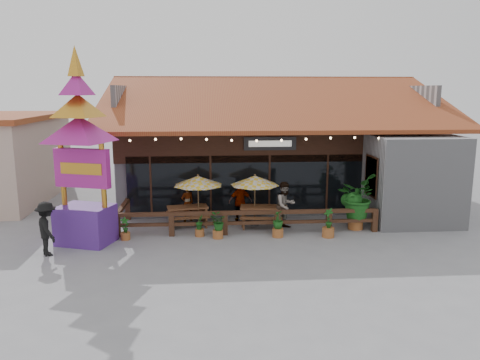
{
  "coord_description": "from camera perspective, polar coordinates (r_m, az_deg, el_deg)",
  "views": [
    {
      "loc": [
        -3.16,
        -17.52,
        5.41
      ],
      "look_at": [
        -1.78,
        1.5,
        1.72
      ],
      "focal_mm": 35.0,
      "sensor_mm": 36.0,
      "label": 1
    }
  ],
  "objects": [
    {
      "name": "planter_e",
      "position": [
        17.77,
        10.73,
        -5.41
      ],
      "size": [
        0.45,
        0.47,
        1.1
      ],
      "color": "#9B582A",
      "rests_on": "ground"
    },
    {
      "name": "umbrella_left",
      "position": [
        18.67,
        -5.14,
        -0.12
      ],
      "size": [
        2.53,
        2.53,
        2.11
      ],
      "color": "brown",
      "rests_on": "ground"
    },
    {
      "name": "picnic_table_right",
      "position": [
        18.9,
        2.59,
        -3.99
      ],
      "size": [
        1.82,
        1.62,
        0.8
      ],
      "color": "brown",
      "rests_on": "ground"
    },
    {
      "name": "planter_d",
      "position": [
        17.52,
        4.65,
        -5.4
      ],
      "size": [
        0.53,
        0.53,
        1.01
      ],
      "color": "#9B582A",
      "rests_on": "ground"
    },
    {
      "name": "pedestrian",
      "position": [
        16.75,
        -22.49,
        -5.5
      ],
      "size": [
        1.21,
        1.35,
        1.82
      ],
      "primitive_type": "imported",
      "rotation": [
        0.0,
        0.0,
        2.15
      ],
      "color": "black",
      "rests_on": "ground"
    },
    {
      "name": "tropical_plant",
      "position": [
        18.83,
        14.05,
        -2.12
      ],
      "size": [
        1.96,
        2.05,
        2.2
      ],
      "color": "#9B582A",
      "rests_on": "ground"
    },
    {
      "name": "picnic_table_left",
      "position": [
        19.08,
        -6.4,
        -3.96
      ],
      "size": [
        1.82,
        1.64,
        0.78
      ],
      "color": "brown",
      "rests_on": "ground"
    },
    {
      "name": "thai_sign_tower",
      "position": [
        17.05,
        -18.93,
        5.29
      ],
      "size": [
        3.45,
        3.45,
        7.39
      ],
      "color": "#4F2484",
      "rests_on": "ground"
    },
    {
      "name": "patio_railing",
      "position": [
        17.93,
        -1.1,
        -4.56
      ],
      "size": [
        10.0,
        2.6,
        0.92
      ],
      "color": "#4A2C1A",
      "rests_on": "ground"
    },
    {
      "name": "diner_a",
      "position": [
        19.58,
        -6.42,
        -2.83
      ],
      "size": [
        0.67,
        0.6,
        1.54
      ],
      "primitive_type": "imported",
      "rotation": [
        0.0,
        0.0,
        3.66
      ],
      "color": "#331A10",
      "rests_on": "ground"
    },
    {
      "name": "diner_b",
      "position": [
        18.5,
        5.52,
        -3.09
      ],
      "size": [
        1.14,
        1.06,
        1.88
      ],
      "primitive_type": "imported",
      "rotation": [
        0.0,
        0.0,
        0.49
      ],
      "color": "#331A10",
      "rests_on": "ground"
    },
    {
      "name": "restaurant_building",
      "position": [
        24.58,
        3.9,
        3.43
      ],
      "size": [
        15.5,
        14.73,
        6.09
      ],
      "color": "#A0A0A4",
      "rests_on": "ground"
    },
    {
      "name": "ground",
      "position": [
        18.61,
        5.85,
        -6.01
      ],
      "size": [
        100.0,
        100.0,
        0.0
      ],
      "primitive_type": "plane",
      "color": "gray",
      "rests_on": "ground"
    },
    {
      "name": "planter_a",
      "position": [
        17.7,
        -13.82,
        -5.98
      ],
      "size": [
        0.35,
        0.34,
        0.84
      ],
      "color": "#9B582A",
      "rests_on": "ground"
    },
    {
      "name": "umbrella_right",
      "position": [
        18.7,
        1.83,
        -0.08
      ],
      "size": [
        2.4,
        2.4,
        2.1
      ],
      "color": "brown",
      "rests_on": "ground"
    },
    {
      "name": "diner_c",
      "position": [
        19.42,
        0.04,
        -2.66
      ],
      "size": [
        1.02,
        0.51,
        1.68
      ],
      "primitive_type": "imported",
      "rotation": [
        0.0,
        0.0,
        3.25
      ],
      "color": "#331A10",
      "rests_on": "ground"
    },
    {
      "name": "planter_c",
      "position": [
        17.32,
        -2.73,
        -5.41
      ],
      "size": [
        0.64,
        0.58,
        0.95
      ],
      "color": "#9B582A",
      "rests_on": "ground"
    },
    {
      "name": "planter_b",
      "position": [
        17.64,
        -4.95,
        -5.64
      ],
      "size": [
        0.37,
        0.4,
        0.85
      ],
      "color": "#9B582A",
      "rests_on": "ground"
    }
  ]
}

